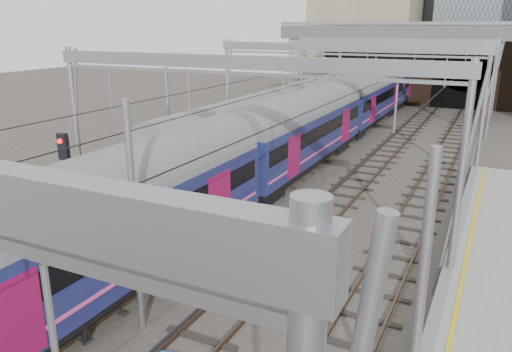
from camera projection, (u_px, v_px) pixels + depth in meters
The scene contains 10 objects.
tracks at pixel (298, 199), 26.52m from camera, with size 14.40×80.00×0.22m.
overhead_line at pixel (341, 65), 30.19m from camera, with size 16.80×80.00×8.00m.
retaining_wall at pixel (431, 68), 56.37m from camera, with size 28.00×2.75×9.00m.
overbridge at pixel (412, 42), 51.03m from camera, with size 28.00×3.00×9.25m.
train_main at pixel (341, 110), 38.55m from camera, with size 3.01×69.63×5.11m.
train_second at pixel (307, 105), 42.97m from camera, with size 2.56×44.49×4.49m.
signal_near_left at pixel (70, 186), 18.21m from camera, with size 0.39×0.48×5.25m.
signal_near_centre at pixel (73, 251), 13.58m from camera, with size 0.38×0.46×4.75m.
equip_cover_b at pixel (300, 228), 22.73m from camera, with size 0.87×0.62×0.10m, color blue.
equip_cover_c at pixel (250, 312), 16.05m from camera, with size 0.75×0.53×0.09m, color blue.
Camera 1 is at (9.07, -8.43, 8.89)m, focal length 35.00 mm.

